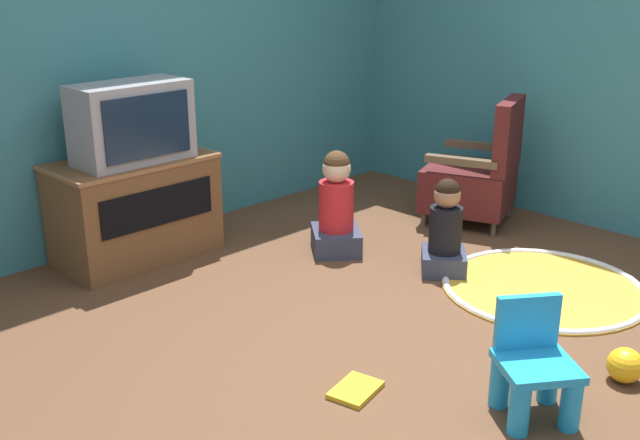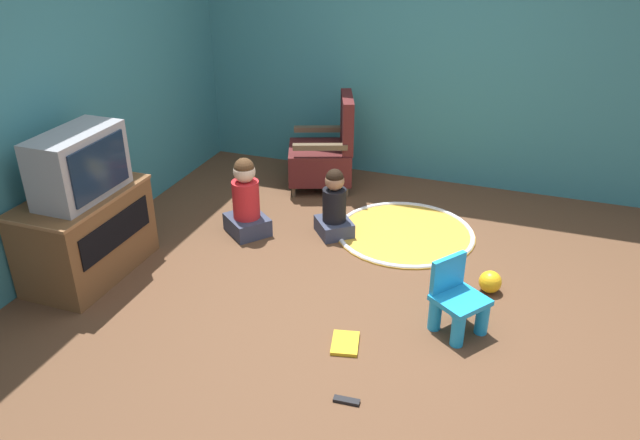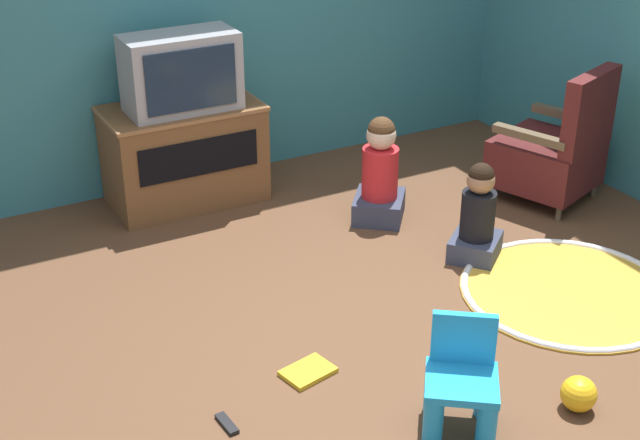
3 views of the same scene
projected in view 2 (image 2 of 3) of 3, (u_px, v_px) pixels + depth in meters
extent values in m
plane|color=brown|center=(353.00, 290.00, 4.51)|extent=(30.00, 30.00, 0.00)
cube|color=teal|center=(24.00, 82.00, 4.26)|extent=(5.29, 0.12, 2.81)
cube|color=teal|center=(464.00, 37.00, 5.64)|extent=(0.12, 5.34, 2.81)
cube|color=brown|center=(86.00, 235.00, 4.58)|extent=(0.97, 0.54, 0.64)
cube|color=#90603A|center=(79.00, 196.00, 4.44)|extent=(0.99, 0.56, 0.02)
cube|color=black|center=(116.00, 231.00, 4.46)|extent=(0.77, 0.01, 0.23)
cube|color=#939399|center=(78.00, 165.00, 4.31)|extent=(0.69, 0.34, 0.48)
cube|color=#142338|center=(100.00, 168.00, 4.26)|extent=(0.57, 0.02, 0.37)
cylinder|color=brown|center=(295.00, 172.00, 6.33)|extent=(0.04, 0.04, 0.10)
cylinder|color=brown|center=(294.00, 192.00, 5.90)|extent=(0.04, 0.04, 0.10)
cylinder|color=brown|center=(344.00, 172.00, 6.34)|extent=(0.04, 0.04, 0.10)
cylinder|color=brown|center=(347.00, 192.00, 5.91)|extent=(0.04, 0.04, 0.10)
cube|color=#4C1919|center=(320.00, 162.00, 6.03)|extent=(0.74, 0.75, 0.30)
cube|color=#4C1919|center=(347.00, 122.00, 5.85)|extent=(0.54, 0.28, 0.50)
cube|color=brown|center=(319.00, 129.00, 6.14)|extent=(0.24, 0.50, 0.05)
cube|color=brown|center=(320.00, 147.00, 5.69)|extent=(0.24, 0.50, 0.05)
cylinder|color=#1E99DB|center=(458.00, 328.00, 3.90)|extent=(0.09, 0.09, 0.26)
cylinder|color=#1E99DB|center=(482.00, 316.00, 4.01)|extent=(0.09, 0.09, 0.26)
cylinder|color=#1E99DB|center=(435.00, 312.00, 4.05)|extent=(0.09, 0.09, 0.26)
cylinder|color=#1E99DB|center=(459.00, 301.00, 4.16)|extent=(0.09, 0.09, 0.26)
cube|color=#1E99DB|center=(460.00, 300.00, 3.98)|extent=(0.42, 0.41, 0.04)
cube|color=#1E99DB|center=(448.00, 273.00, 4.01)|extent=(0.24, 0.19, 0.24)
cylinder|color=gold|center=(405.00, 233.00, 5.27)|extent=(1.17, 1.17, 0.01)
torus|color=silver|center=(405.00, 233.00, 5.26)|extent=(1.16, 1.16, 0.04)
cube|color=#33384C|center=(247.00, 225.00, 5.26)|extent=(0.45, 0.46, 0.15)
cylinder|color=red|center=(246.00, 199.00, 5.15)|extent=(0.23, 0.23, 0.32)
sphere|color=beige|center=(244.00, 172.00, 5.03)|extent=(0.18, 0.18, 0.18)
sphere|color=#472D19|center=(244.00, 168.00, 5.02)|extent=(0.17, 0.17, 0.17)
cube|color=#33384C|center=(334.00, 227.00, 5.24)|extent=(0.40, 0.39, 0.13)
cylinder|color=black|center=(334.00, 205.00, 5.14)|extent=(0.20, 0.20, 0.28)
sphere|color=#9E7051|center=(335.00, 181.00, 5.04)|extent=(0.16, 0.16, 0.16)
sphere|color=black|center=(335.00, 178.00, 5.03)|extent=(0.15, 0.15, 0.15)
sphere|color=yellow|center=(490.00, 282.00, 4.46)|extent=(0.16, 0.16, 0.16)
cube|color=gold|center=(345.00, 343.00, 3.95)|extent=(0.27, 0.21, 0.02)
cube|color=black|center=(347.00, 401.00, 3.50)|extent=(0.05, 0.15, 0.02)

